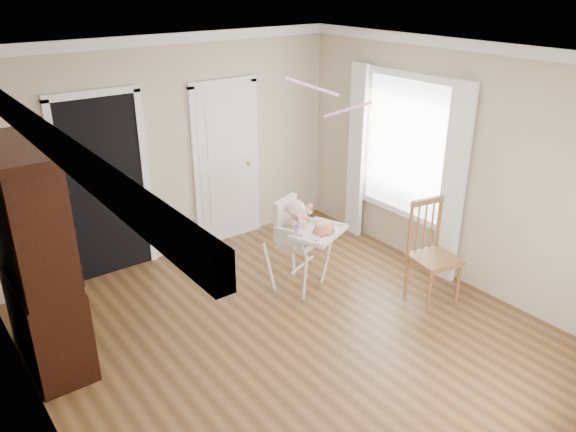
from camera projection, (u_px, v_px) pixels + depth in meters
floor at (301, 343)px, 5.48m from camera, size 5.00×5.00×0.00m
ceiling at (304, 58)px, 4.40m from camera, size 5.00×5.00×0.00m
wall_back at (175, 150)px, 6.77m from camera, size 4.50×0.00×4.50m
wall_left at (34, 297)px, 3.70m from camera, size 0.00×5.00×5.00m
wall_right at (463, 167)px, 6.17m from camera, size 0.00×5.00×5.00m
crown_molding at (304, 66)px, 4.42m from camera, size 4.50×5.00×0.12m
doorway at (105, 185)px, 6.36m from camera, size 1.06×0.05×2.22m
closet_door at (227, 165)px, 7.27m from camera, size 0.96×0.09×2.13m
window_right at (403, 156)px, 6.75m from camera, size 0.13×1.84×2.30m
high_chair at (299, 234)px, 6.20m from camera, size 0.84×0.93×1.07m
baby at (297, 221)px, 6.15m from camera, size 0.35×0.26×0.47m
cake at (324, 227)px, 6.02m from camera, size 0.25×0.25×0.12m
sippy_cup at (298, 229)px, 5.94m from camera, size 0.07×0.07×0.17m
china_cabinet at (36, 260)px, 4.85m from camera, size 0.55×1.23×2.07m
dining_chair at (432, 255)px, 6.05m from camera, size 0.53×0.53×1.12m
streamer at (312, 87)px, 4.94m from camera, size 0.33×0.40×0.15m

